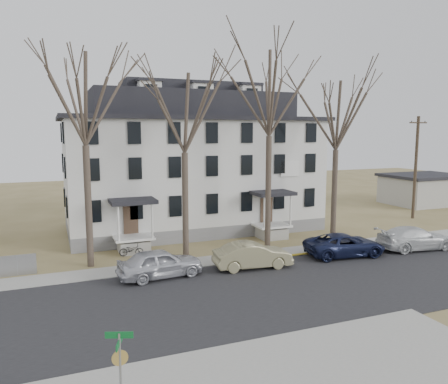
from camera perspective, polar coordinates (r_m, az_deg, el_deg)
name	(u,v)px	position (r m, az deg, el deg)	size (l,w,h in m)	color
ground	(341,297)	(22.80, 15.04, -13.16)	(120.00, 120.00, 0.00)	olive
main_road	(318,284)	(24.33, 12.18, -11.71)	(120.00, 10.00, 0.04)	#27272A
far_sidewalk	(266,255)	(29.25, 5.57, -8.20)	(120.00, 2.00, 0.08)	#A09F97
yellow_curb	(338,251)	(31.07, 14.64, -7.46)	(14.00, 0.25, 0.06)	gold
boarding_house	(191,164)	(36.68, -4.27, 3.63)	(20.80, 12.36, 12.05)	slate
distant_building	(424,189)	(54.06, 24.65, 0.35)	(8.50, 6.50, 3.35)	#A09F97
tree_far_left	(83,92)	(26.92, -17.89, 12.33)	(8.40, 8.40, 13.72)	#473B31
tree_mid_left	(184,107)	(27.95, -5.23, 10.97)	(7.80, 7.80, 12.74)	#473B31
tree_center	(270,87)	(30.31, 5.99, 13.52)	(9.00, 9.00, 14.70)	#473B31
tree_mid_right	(337,111)	(33.10, 14.56, 10.26)	(7.80, 7.80, 12.74)	#473B31
utility_pole_far	(416,166)	(44.23, 23.75, 3.09)	(2.00, 0.28, 9.50)	#3D3023
car_silver	(160,264)	(24.80, -8.33, -9.27)	(1.90, 4.72, 1.61)	silver
car_tan	(253,256)	(26.24, 3.75, -8.33)	(1.62, 4.65, 1.53)	gray
car_navy	(345,245)	(29.74, 15.48, -6.73)	(2.42, 5.24, 1.46)	#171D3E
car_white	(415,239)	(32.95, 23.67, -5.60)	(2.19, 5.38, 1.56)	silver
bicycle_left	(131,251)	(29.29, -12.01, -7.48)	(0.54, 1.55, 0.81)	black
street_sign	(120,364)	(13.15, -13.42, -20.97)	(0.77, 0.77, 2.71)	gray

